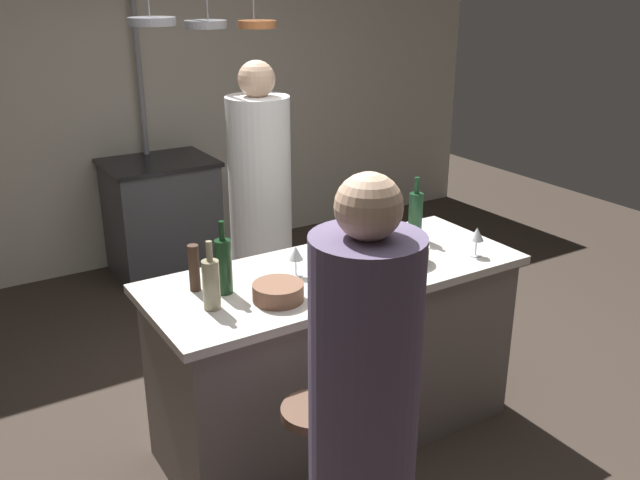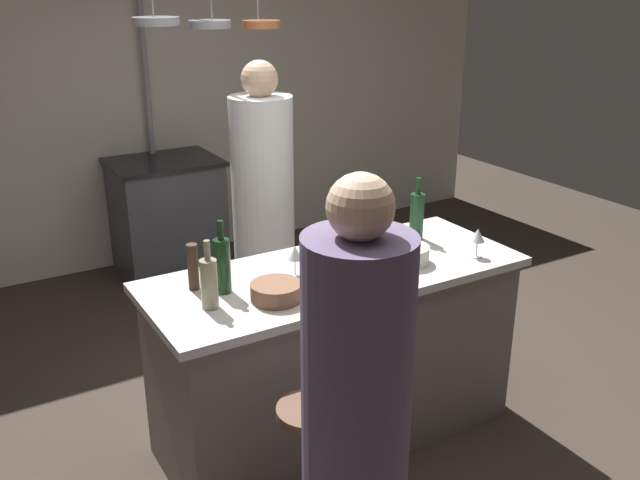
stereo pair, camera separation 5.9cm
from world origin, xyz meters
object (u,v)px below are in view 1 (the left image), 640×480
at_px(pepper_mill, 194,268).
at_px(wine_bottle_red, 224,265).
at_px(stove_range, 162,217).
at_px(wine_bottle_green, 416,215).
at_px(wine_glass_by_chef, 477,236).
at_px(wine_glass_near_right_guest, 296,254).
at_px(guest_left, 363,439).
at_px(mixing_bowl_blue, 365,272).
at_px(cutting_board, 350,252).
at_px(mixing_bowl_ceramic, 407,254).
at_px(chef, 261,220).
at_px(bar_stool_left, 315,474).
at_px(mixing_bowl_wooden, 278,292).
at_px(wine_bottle_white, 211,283).

bearing_deg(pepper_mill, wine_bottle_red, -42.80).
distance_m(stove_range, pepper_mill, 2.47).
bearing_deg(stove_range, wine_bottle_green, -76.02).
height_order(wine_bottle_green, wine_glass_by_chef, wine_bottle_green).
bearing_deg(wine_glass_near_right_guest, guest_left, -108.30).
distance_m(wine_bottle_red, mixing_bowl_blue, 0.63).
height_order(wine_bottle_green, mixing_bowl_blue, wine_bottle_green).
bearing_deg(cutting_board, wine_glass_near_right_guest, -165.19).
relative_size(pepper_mill, mixing_bowl_ceramic, 0.98).
bearing_deg(mixing_bowl_blue, chef, 85.24).
relative_size(stove_range, pepper_mill, 4.24).
xyz_separation_m(bar_stool_left, mixing_bowl_blue, (0.54, 0.45, 0.56)).
bearing_deg(mixing_bowl_wooden, stove_range, 81.46).
height_order(pepper_mill, mixing_bowl_wooden, pepper_mill).
relative_size(bar_stool_left, wine_glass_near_right_guest, 4.66).
relative_size(stove_range, wine_glass_by_chef, 6.10).
xyz_separation_m(stove_range, mixing_bowl_wooden, (-0.39, -2.59, 0.49)).
bearing_deg(wine_bottle_white, wine_glass_by_chef, -6.21).
xyz_separation_m(pepper_mill, mixing_bowl_ceramic, (0.99, -0.23, -0.06)).
distance_m(bar_stool_left, wine_glass_near_right_guest, 0.96).
bearing_deg(mixing_bowl_wooden, guest_left, -99.80).
bearing_deg(mixing_bowl_blue, stove_range, 90.87).
bearing_deg(wine_bottle_green, guest_left, -134.90).
xyz_separation_m(wine_bottle_red, wine_glass_by_chef, (1.22, -0.26, -0.02)).
bearing_deg(wine_bottle_red, mixing_bowl_wooden, -49.45).
bearing_deg(mixing_bowl_ceramic, wine_bottle_green, 44.46).
relative_size(guest_left, wine_bottle_green, 5.09).
xyz_separation_m(stove_range, wine_bottle_green, (0.58, -2.31, 0.58)).
bearing_deg(wine_glass_by_chef, bar_stool_left, -160.78).
height_order(wine_bottle_green, wine_bottle_white, wine_bottle_green).
relative_size(chef, bar_stool_left, 2.57).
height_order(stove_range, bar_stool_left, stove_range).
relative_size(cutting_board, wine_bottle_white, 1.08).
bearing_deg(guest_left, cutting_board, 57.79).
height_order(bar_stool_left, wine_bottle_red, wine_bottle_red).
distance_m(guest_left, wine_bottle_white, 0.94).
bearing_deg(bar_stool_left, mixing_bowl_wooden, 77.08).
bearing_deg(wine_bottle_white, wine_bottle_red, 46.27).
height_order(pepper_mill, mixing_bowl_blue, pepper_mill).
relative_size(wine_bottle_white, wine_glass_near_right_guest, 2.03).
xyz_separation_m(chef, mixing_bowl_wooden, (-0.53, -1.19, 0.13)).
distance_m(wine_glass_near_right_guest, mixing_bowl_blue, 0.32).
xyz_separation_m(wine_glass_near_right_guest, mixing_bowl_ceramic, (0.54, -0.13, -0.06)).
distance_m(pepper_mill, wine_bottle_white, 0.20).
relative_size(wine_bottle_white, mixing_bowl_blue, 1.53).
xyz_separation_m(stove_range, pepper_mill, (-0.65, -2.31, 0.56)).
bearing_deg(wine_bottle_white, mixing_bowl_wooden, -15.48).
bearing_deg(bar_stool_left, cutting_board, 48.70).
distance_m(chef, bar_stool_left, 1.84).
bearing_deg(guest_left, wine_bottle_green, 45.10).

